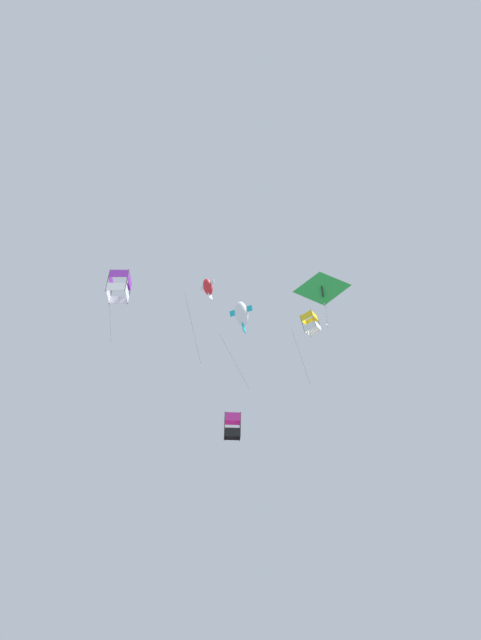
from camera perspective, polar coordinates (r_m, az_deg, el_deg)
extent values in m
cube|color=yellow|center=(45.57, 7.30, -0.08)|extent=(0.92, 0.83, 0.53)
cube|color=yellow|center=(44.74, 6.73, 0.43)|extent=(0.92, 0.83, 0.53)
cube|color=yellow|center=(45.29, 6.46, -0.12)|extent=(0.77, 0.90, 0.86)
cube|color=yellow|center=(45.03, 7.58, 0.46)|extent=(0.77, 0.90, 0.86)
cube|color=white|center=(45.03, 7.65, -1.13)|extent=(0.92, 0.83, 0.53)
cube|color=white|center=(44.20, 7.07, -0.63)|extent=(0.92, 0.83, 0.53)
cube|color=white|center=(44.75, 6.80, -1.17)|extent=(0.77, 0.90, 0.86)
cube|color=white|center=(44.48, 7.93, -0.59)|extent=(0.77, 0.90, 0.86)
cylinder|color=#332D28|center=(45.43, 6.92, -0.89)|extent=(0.41, 0.48, 1.57)
cylinder|color=#332D28|center=(45.17, 8.03, -0.31)|extent=(0.41, 0.48, 1.57)
cylinder|color=#332D28|center=(44.60, 6.33, -0.39)|extent=(0.41, 0.48, 1.57)
cylinder|color=#332D28|center=(44.34, 7.46, 0.20)|extent=(0.41, 0.48, 1.57)
cylinder|color=#47474C|center=(43.26, 6.12, -3.55)|extent=(1.93, 1.89, 4.03)
cube|color=purple|center=(39.35, -12.04, 3.34)|extent=(0.46, 1.26, 0.67)
cube|color=purple|center=(38.50, -12.33, 4.68)|extent=(0.46, 1.26, 0.67)
cube|color=purple|center=(39.06, -13.09, 3.99)|extent=(1.32, 0.38, 0.87)
cube|color=purple|center=(38.80, -11.27, 4.01)|extent=(1.32, 0.38, 0.87)
cube|color=white|center=(38.48, -12.31, 2.02)|extent=(0.46, 1.26, 0.67)
cube|color=white|center=(37.61, -12.60, 3.35)|extent=(0.46, 1.26, 0.67)
cube|color=white|center=(38.18, -13.38, 2.67)|extent=(1.32, 0.38, 0.87)
cube|color=white|center=(37.91, -11.52, 2.69)|extent=(1.32, 0.38, 0.87)
cylinder|color=#332D28|center=(39.05, -13.08, 2.68)|extent=(0.38, 0.14, 2.01)
cylinder|color=#332D28|center=(38.79, -11.26, 2.69)|extent=(0.38, 0.14, 2.01)
cylinder|color=#332D28|center=(38.19, -13.39, 4.01)|extent=(0.38, 0.14, 2.01)
cylinder|color=#332D28|center=(37.92, -11.53, 4.03)|extent=(0.38, 0.14, 2.01)
cylinder|color=#47474C|center=(36.53, -13.17, -0.05)|extent=(0.06, 0.85, 3.99)
ellipsoid|color=red|center=(44.26, -3.36, 3.39)|extent=(1.38, 1.43, 1.65)
cube|color=white|center=(44.51, -3.82, 3.34)|extent=(0.53, 0.50, 0.32)
cube|color=white|center=(44.21, -3.01, 3.82)|extent=(0.53, 0.50, 0.32)
cube|color=white|center=(43.78, -3.11, 2.43)|extent=(0.45, 0.52, 0.64)
sphere|color=black|center=(44.82, -3.50, 3.64)|extent=(0.19, 0.20, 0.16)
sphere|color=black|center=(44.67, -3.08, 3.89)|extent=(0.19, 0.20, 0.16)
cylinder|color=#47474C|center=(42.11, -4.93, -0.69)|extent=(2.13, 2.07, 5.40)
cube|color=#DB2D93|center=(39.20, -0.83, -10.26)|extent=(0.49, 1.10, 0.53)
cube|color=#DB2D93|center=(38.18, -0.79, -9.82)|extent=(0.49, 1.10, 0.53)
cube|color=#DB2D93|center=(38.68, -1.62, -10.02)|extent=(1.19, 0.29, 0.96)
cube|color=#DB2D93|center=(38.70, -0.01, -10.06)|extent=(1.19, 0.29, 0.96)
cube|color=black|center=(38.92, -0.87, -11.77)|extent=(0.49, 1.10, 0.53)
cube|color=black|center=(37.89, -0.83, -11.36)|extent=(0.49, 1.10, 0.53)
cube|color=black|center=(38.40, -1.66, -11.54)|extent=(1.19, 0.29, 0.96)
cube|color=black|center=(38.42, -0.04, -11.59)|extent=(1.19, 0.29, 0.96)
cylinder|color=#332D28|center=(39.05, -1.65, -10.99)|extent=(0.75, 0.20, 1.57)
cylinder|color=#332D28|center=(39.07, -0.06, -11.03)|extent=(0.75, 0.20, 1.57)
cylinder|color=#332D28|center=(38.02, -1.63, -10.56)|extent=(0.75, 0.20, 1.57)
cylinder|color=#332D28|center=(38.04, 0.00, -10.61)|extent=(0.75, 0.20, 1.57)
ellipsoid|color=white|center=(42.76, 0.11, 0.65)|extent=(1.97, 1.80, 2.26)
cube|color=#1EB2C6|center=(43.00, -0.62, 0.74)|extent=(0.63, 0.75, 0.44)
cube|color=#1EB2C6|center=(42.77, 0.73, 1.13)|extent=(0.63, 0.75, 0.44)
cube|color=#1EB2C6|center=(42.21, 0.36, -0.82)|extent=(0.75, 0.55, 0.87)
sphere|color=black|center=(43.48, -0.21, 1.11)|extent=(0.27, 0.26, 0.22)
sphere|color=black|center=(43.36, 0.49, 1.31)|extent=(0.27, 0.26, 0.22)
cylinder|color=#47474C|center=(41.28, -0.71, -4.12)|extent=(0.99, 2.59, 4.25)
pyramid|color=green|center=(39.06, 8.33, 3.15)|extent=(2.00, 3.04, 1.67)
cube|color=black|center=(39.11, 8.37, 2.74)|extent=(0.95, 0.45, 1.07)
cube|color=black|center=(39.42, 8.18, 4.17)|extent=(0.41, 0.72, 0.19)
cylinder|color=#47474C|center=(38.50, 8.50, 1.78)|extent=(0.05, 0.02, 0.35)
cube|color=white|center=(38.36, 8.50, 1.62)|extent=(0.17, 0.08, 0.06)
cylinder|color=#47474C|center=(38.20, 8.61, 1.53)|extent=(0.08, 0.15, 0.35)
cube|color=white|center=(38.03, 8.73, 1.44)|extent=(0.16, 0.10, 0.06)
cylinder|color=#47474C|center=(37.88, 8.73, 1.30)|extent=(0.05, 0.03, 0.35)
cube|color=white|center=(37.74, 8.74, 1.16)|extent=(0.07, 0.17, 0.06)
cylinder|color=#47474C|center=(37.62, 8.74, 0.94)|extent=(0.02, 0.09, 0.35)
cube|color=white|center=(37.51, 8.74, 0.73)|extent=(0.15, 0.11, 0.06)
cylinder|color=#47474C|center=(37.40, 8.78, 0.52)|extent=(0.05, 0.09, 0.35)
cube|color=white|center=(37.29, 8.82, 0.30)|extent=(0.13, 0.14, 0.06)
cylinder|color=#47474C|center=(37.19, 8.80, 0.06)|extent=(0.03, 0.15, 0.35)
cube|color=white|center=(37.10, 8.77, -0.19)|extent=(0.12, 0.15, 0.06)
cylinder|color=#47474C|center=(36.94, 8.80, -0.32)|extent=(0.03, 0.07, 0.35)
cube|color=white|center=(36.79, 8.84, -0.45)|extent=(0.03, 0.17, 0.06)
cylinder|color=#47474C|center=(36.63, 8.91, -0.56)|extent=(0.03, 0.11, 0.35)
cube|color=white|center=(36.47, 8.99, -0.68)|extent=(0.17, 0.07, 0.06)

